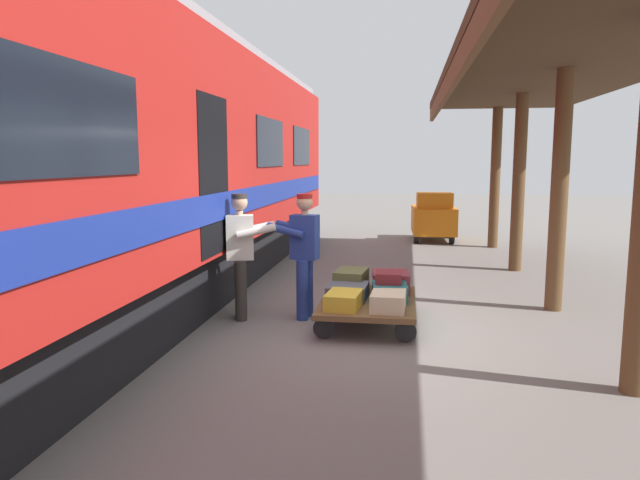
# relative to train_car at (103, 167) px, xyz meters

# --- Properties ---
(ground_plane) EXTENTS (60.00, 60.00, 0.00)m
(ground_plane) POSITION_rel_train_car_xyz_m (-3.60, -0.00, -2.06)
(ground_plane) COLOR slate
(platform_canopy) EXTENTS (3.20, 16.03, 3.56)m
(platform_canopy) POSITION_rel_train_car_xyz_m (-5.97, 0.00, 1.20)
(platform_canopy) COLOR brown
(platform_canopy) RESTS_ON ground_plane
(train_car) EXTENTS (3.03, 17.57, 4.00)m
(train_car) POSITION_rel_train_car_xyz_m (0.00, 0.00, 0.00)
(train_car) COLOR #B21E19
(train_car) RESTS_ON ground_plane
(luggage_cart) EXTENTS (1.24, 1.79, 0.33)m
(luggage_cart) POSITION_rel_train_car_xyz_m (-3.43, -0.40, -1.78)
(luggage_cart) COLOR brown
(luggage_cart) RESTS_ON ground_plane
(suitcase_cream_canvas) EXTENTS (0.43, 0.60, 0.22)m
(suitcase_cream_canvas) POSITION_rel_train_car_xyz_m (-3.71, 0.10, -1.62)
(suitcase_cream_canvas) COLOR beige
(suitcase_cream_canvas) RESTS_ON luggage_cart
(suitcase_burgundy_valise) EXTENTS (0.54, 0.62, 0.28)m
(suitcase_burgundy_valise) POSITION_rel_train_car_xyz_m (-3.71, -0.89, -1.59)
(suitcase_burgundy_valise) COLOR maroon
(suitcase_burgundy_valise) RESTS_ON luggage_cart
(suitcase_teal_softside) EXTENTS (0.48, 0.54, 0.22)m
(suitcase_teal_softside) POSITION_rel_train_car_xyz_m (-3.71, -0.40, -1.62)
(suitcase_teal_softside) COLOR #1E666B
(suitcase_teal_softside) RESTS_ON luggage_cart
(suitcase_olive_duffel) EXTENTS (0.47, 0.64, 0.29)m
(suitcase_olive_duffel) POSITION_rel_train_car_xyz_m (-3.16, -0.89, -1.58)
(suitcase_olive_duffel) COLOR brown
(suitcase_olive_duffel) RESTS_ON luggage_cart
(suitcase_yellow_case) EXTENTS (0.45, 0.61, 0.20)m
(suitcase_yellow_case) POSITION_rel_train_car_xyz_m (-3.16, 0.10, -1.63)
(suitcase_yellow_case) COLOR gold
(suitcase_yellow_case) RESTS_ON luggage_cart
(suitcase_slate_roller) EXTENTS (0.54, 0.60, 0.19)m
(suitcase_slate_roller) POSITION_rel_train_car_xyz_m (-3.16, -0.40, -1.63)
(suitcase_slate_roller) COLOR #4C515B
(suitcase_slate_roller) RESTS_ON luggage_cart
(suitcase_maroon_trunk) EXTENTS (0.34, 0.37, 0.14)m
(suitcase_maroon_trunk) POSITION_rel_train_car_xyz_m (-3.69, -0.43, -1.43)
(suitcase_maroon_trunk) COLOR maroon
(suitcase_maroon_trunk) RESTS_ON suitcase_teal_softside
(porter_in_overalls) EXTENTS (0.71, 0.51, 1.70)m
(porter_in_overalls) POSITION_rel_train_car_xyz_m (-2.53, -0.57, -1.14)
(porter_in_overalls) COLOR navy
(porter_in_overalls) RESTS_ON ground_plane
(porter_by_door) EXTENTS (0.72, 0.54, 1.70)m
(porter_by_door) POSITION_rel_train_car_xyz_m (-1.72, -0.42, -1.14)
(porter_by_door) COLOR #332D28
(porter_by_door) RESTS_ON ground_plane
(baggage_tug) EXTENTS (1.16, 1.74, 1.30)m
(baggage_tug) POSITION_rel_train_car_xyz_m (-4.62, -8.57, -1.43)
(baggage_tug) COLOR orange
(baggage_tug) RESTS_ON ground_plane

